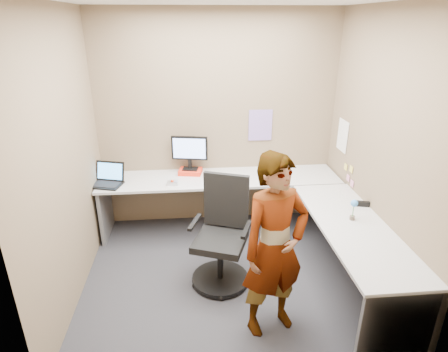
{
  "coord_description": "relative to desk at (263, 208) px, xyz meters",
  "views": [
    {
      "loc": [
        -0.35,
        -3.31,
        2.54
      ],
      "look_at": [
        -0.02,
        0.25,
        1.05
      ],
      "focal_mm": 30.0,
      "sensor_mm": 36.0,
      "label": 1
    }
  ],
  "objects": [
    {
      "name": "ground",
      "position": [
        -0.44,
        -0.39,
        -0.59
      ],
      "size": [
        3.0,
        3.0,
        0.0
      ],
      "primitive_type": "plane",
      "color": "#232327",
      "rests_on": "ground"
    },
    {
      "name": "wall_back",
      "position": [
        -0.44,
        0.91,
        0.76
      ],
      "size": [
        3.0,
        0.0,
        3.0
      ],
      "primitive_type": "plane",
      "rotation": [
        1.57,
        0.0,
        0.0
      ],
      "color": "brown",
      "rests_on": "ground"
    },
    {
      "name": "wall_right",
      "position": [
        1.06,
        -0.39,
        0.76
      ],
      "size": [
        0.0,
        2.7,
        2.7
      ],
      "primitive_type": "plane",
      "rotation": [
        1.57,
        0.0,
        -1.57
      ],
      "color": "brown",
      "rests_on": "ground"
    },
    {
      "name": "wall_left",
      "position": [
        -1.94,
        -0.39,
        0.76
      ],
      "size": [
        0.0,
        2.7,
        2.7
      ],
      "primitive_type": "plane",
      "rotation": [
        1.57,
        0.0,
        1.57
      ],
      "color": "brown",
      "rests_on": "ground"
    },
    {
      "name": "desk",
      "position": [
        0.0,
        0.0,
        0.0
      ],
      "size": [
        2.98,
        2.58,
        0.73
      ],
      "color": "#B1B1B1",
      "rests_on": "ground"
    },
    {
      "name": "paper_ream",
      "position": [
        -0.8,
        0.75,
        0.17
      ],
      "size": [
        0.32,
        0.26,
        0.06
      ],
      "primitive_type": "cube",
      "rotation": [
        0.0,
        0.0,
        -0.19
      ],
      "color": "red",
      "rests_on": "desk"
    },
    {
      "name": "monitor",
      "position": [
        -0.8,
        0.77,
        0.45
      ],
      "size": [
        0.45,
        0.17,
        0.43
      ],
      "rotation": [
        0.0,
        0.0,
        -0.19
      ],
      "color": "black",
      "rests_on": "paper_ream"
    },
    {
      "name": "laptop",
      "position": [
        -1.78,
        0.52,
        0.21
      ],
      "size": [
        0.42,
        0.38,
        0.25
      ],
      "rotation": [
        0.0,
        0.0,
        -0.29
      ],
      "color": "black",
      "rests_on": "desk"
    },
    {
      "name": "trackball_mouse",
      "position": [
        -1.02,
        0.41,
        0.17
      ],
      "size": [
        0.12,
        0.08,
        0.07
      ],
      "color": "#B7B7BC",
      "rests_on": "desk"
    },
    {
      "name": "origami",
      "position": [
        -0.16,
        0.36,
        0.17
      ],
      "size": [
        0.1,
        0.1,
        0.06
      ],
      "primitive_type": "cone",
      "color": "white",
      "rests_on": "desk"
    },
    {
      "name": "stapler",
      "position": [
        0.99,
        -0.33,
        0.17
      ],
      "size": [
        0.16,
        0.08,
        0.05
      ],
      "primitive_type": "cube",
      "rotation": [
        0.0,
        0.0,
        -0.26
      ],
      "color": "black",
      "rests_on": "desk"
    },
    {
      "name": "flower",
      "position": [
        0.77,
        -0.6,
        0.28
      ],
      "size": [
        0.07,
        0.07,
        0.22
      ],
      "color": "brown",
      "rests_on": "desk"
    },
    {
      "name": "calendar_purple",
      "position": [
        0.11,
        0.9,
        0.71
      ],
      "size": [
        0.3,
        0.01,
        0.4
      ],
      "primitive_type": "cube",
      "color": "#846BB7",
      "rests_on": "wall_back"
    },
    {
      "name": "calendar_white",
      "position": [
        1.05,
        0.51,
        0.66
      ],
      "size": [
        0.01,
        0.28,
        0.38
      ],
      "primitive_type": "cube",
      "color": "white",
      "rests_on": "wall_right"
    },
    {
      "name": "sticky_note_a",
      "position": [
        1.05,
        0.16,
        0.36
      ],
      "size": [
        0.01,
        0.07,
        0.07
      ],
      "primitive_type": "cube",
      "color": "#F2E059",
      "rests_on": "wall_right"
    },
    {
      "name": "sticky_note_b",
      "position": [
        1.05,
        0.21,
        0.23
      ],
      "size": [
        0.01,
        0.07,
        0.07
      ],
      "primitive_type": "cube",
      "color": "pink",
      "rests_on": "wall_right"
    },
    {
      "name": "sticky_note_c",
      "position": [
        1.05,
        0.09,
        0.21
      ],
      "size": [
        0.01,
        0.07,
        0.07
      ],
      "primitive_type": "cube",
      "color": "pink",
      "rests_on": "wall_right"
    },
    {
      "name": "sticky_note_d",
      "position": [
        1.05,
        0.31,
        0.33
      ],
      "size": [
        0.01,
        0.07,
        0.07
      ],
      "primitive_type": "cube",
      "color": "#F2E059",
      "rests_on": "wall_right"
    },
    {
      "name": "office_chair",
      "position": [
        -0.5,
        -0.44,
        -0.13
      ],
      "size": [
        0.65,
        0.64,
        1.11
      ],
      "rotation": [
        0.0,
        0.0,
        -0.36
      ],
      "color": "black",
      "rests_on": "ground"
    },
    {
      "name": "person",
      "position": [
        -0.13,
        -1.13,
        0.23
      ],
      "size": [
        0.69,
        0.57,
        1.63
      ],
      "primitive_type": "imported",
      "rotation": [
        0.0,
        0.0,
        0.33
      ],
      "color": "#999399",
      "rests_on": "ground"
    }
  ]
}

